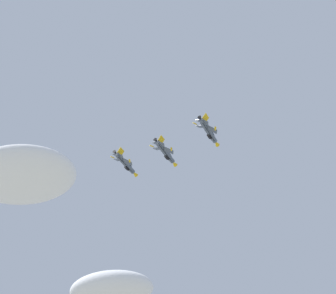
{
  "coord_description": "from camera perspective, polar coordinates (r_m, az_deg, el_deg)",
  "views": [
    {
      "loc": [
        5.61,
        -0.19,
        1.75
      ],
      "look_at": [
        -24.26,
        115.44,
        110.87
      ],
      "focal_mm": 47.51,
      "sensor_mm": 36.0,
      "label": 1
    }
  ],
  "objects": [
    {
      "name": "fighter_jet_lead",
      "position": [
        169.09,
        -5.49,
        -2.13
      ],
      "size": [
        9.09,
        15.81,
        5.5
      ],
      "rotation": [
        0.0,
        0.55,
        6.05
      ],
      "color": "#4C5666"
    },
    {
      "name": "cloud_high_distant",
      "position": [
        409.84,
        -7.28,
        -17.71
      ],
      "size": [
        75.52,
        48.48,
        27.63
      ],
      "primitive_type": "ellipsoid",
      "color": "white"
    },
    {
      "name": "fighter_jet_right_wing",
      "position": [
        156.27,
        5.23,
        2.01
      ],
      "size": [
        8.48,
        15.81,
        6.38
      ],
      "rotation": [
        0.0,
        0.67,
        6.05
      ],
      "color": "#4C5666"
    },
    {
      "name": "fighter_jet_left_wing",
      "position": [
        161.19,
        -0.32,
        -0.71
      ],
      "size": [
        9.14,
        15.81,
        5.47
      ],
      "rotation": [
        0.0,
        0.54,
        6.05
      ],
      "color": "#4C5666"
    },
    {
      "name": "cloud_near_formation",
      "position": [
        299.97,
        -18.35,
        -3.55
      ],
      "size": [
        73.3,
        52.9,
        24.03
      ],
      "primitive_type": "ellipsoid",
      "color": "white"
    }
  ]
}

